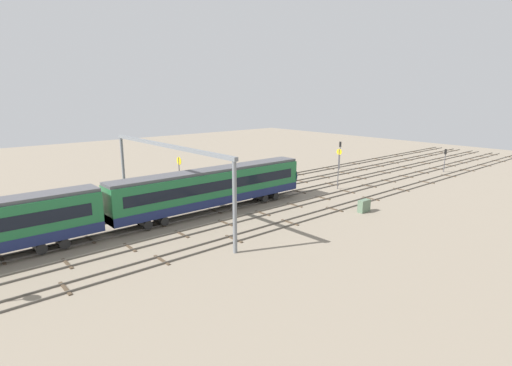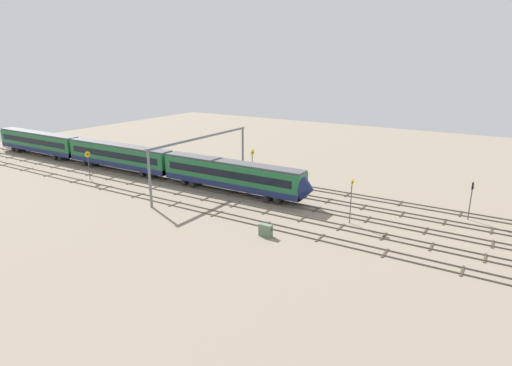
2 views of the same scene
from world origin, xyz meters
The scene contains 12 objects.
ground_plane centered at (0.00, 0.00, 0.00)m, with size 155.38×155.38×0.00m, color gray.
track_near_foreground centered at (0.00, -8.51, 0.07)m, with size 139.38×2.40×0.16m.
track_second_near centered at (0.00, -4.26, 0.07)m, with size 139.38×2.40×0.16m.
track_with_train centered at (0.00, 0.00, 0.07)m, with size 139.38×2.40×0.16m.
track_second_far centered at (0.00, 4.26, 0.07)m, with size 139.38×2.40×0.16m.
track_far_background centered at (0.00, 8.51, 0.07)m, with size 139.38×2.40×0.16m.
overhead_gantry centered at (-9.20, 0.15, 6.43)m, with size 0.40×23.08×8.18m.
speed_sign_near_foreground centered at (-4.10, 6.59, 3.63)m, with size 0.14×0.99×5.53m.
speed_sign_mid_trackside centered at (15.88, -2.29, 3.56)m, with size 0.14×0.84×5.66m.
signal_light_trackside_approach centered at (28.14, 6.88, 3.17)m, with size 0.31×0.32×4.87m.
signal_light_trackside_departure centered at (39.46, -6.44, 2.60)m, with size 0.31×0.32×3.93m.
relay_cabinet centered at (9.12, -11.25, 0.71)m, with size 1.56×0.69×1.41m.
Camera 1 is at (-28.58, -36.20, 13.17)m, focal length 28.11 mm.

